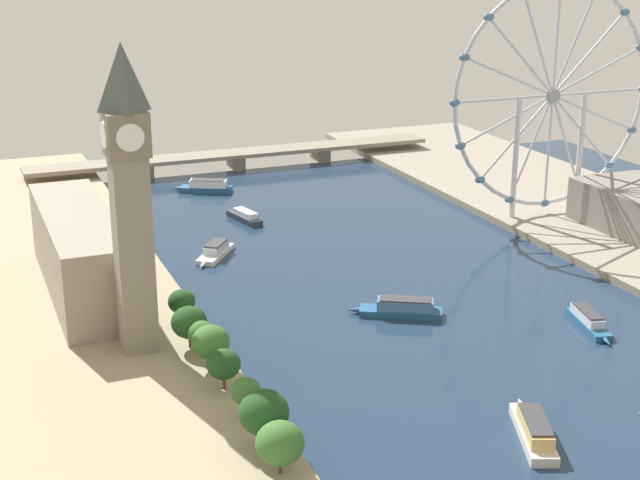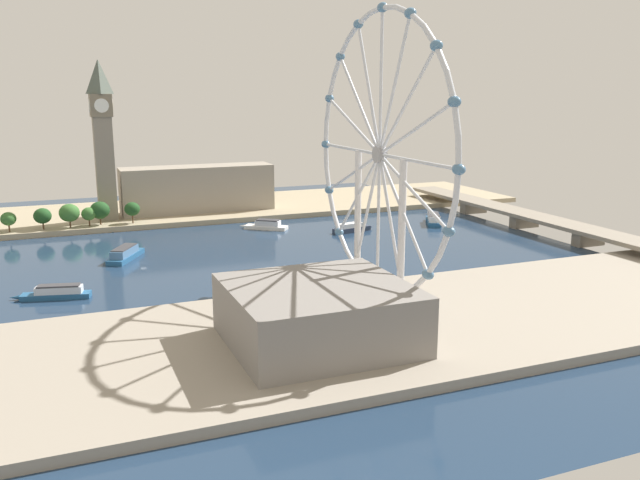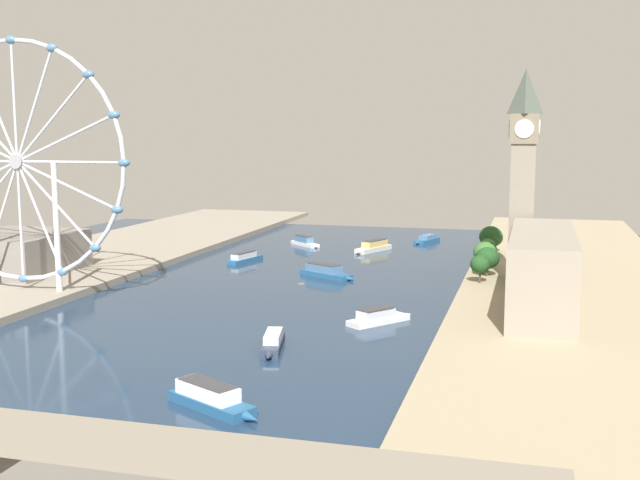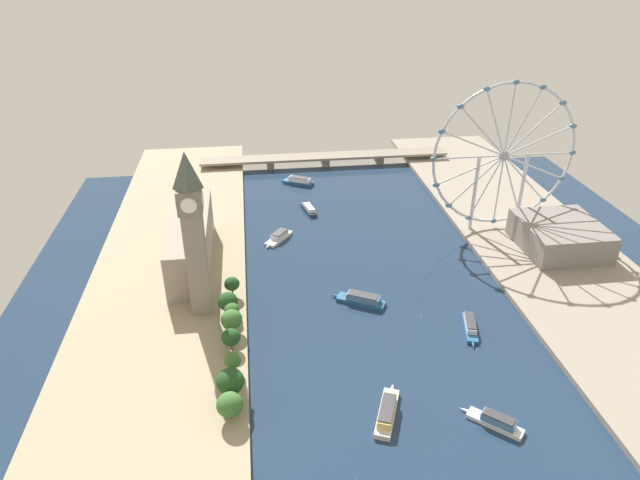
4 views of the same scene
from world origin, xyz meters
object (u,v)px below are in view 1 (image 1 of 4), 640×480
(tour_boat_4, at_px, (206,186))
(tour_boat_1, at_px, (534,429))
(tour_boat_0, at_px, (402,308))
(tour_boat_2, at_px, (215,251))
(clock_tower, at_px, (130,196))
(tour_boat_6, at_px, (244,216))
(parliament_block, at_px, (80,253))
(tour_boat_5, at_px, (588,320))
(ferris_wheel, at_px, (552,97))
(river_bridge, at_px, (235,155))

(tour_boat_4, bearing_deg, tour_boat_1, 120.52)
(tour_boat_0, distance_m, tour_boat_2, 89.19)
(clock_tower, xyz_separation_m, tour_boat_6, (70.12, 120.47, -47.07))
(parliament_block, distance_m, tour_boat_5, 168.11)
(tour_boat_4, bearing_deg, ferris_wheel, 168.93)
(tour_boat_0, xyz_separation_m, tour_boat_5, (50.80, -30.40, -0.36))
(river_bridge, xyz_separation_m, tour_boat_6, (-25.36, -94.26, -4.59))
(clock_tower, distance_m, ferris_wheel, 205.30)
(ferris_wheel, bearing_deg, tour_boat_4, 141.24)
(clock_tower, bearing_deg, tour_boat_4, 68.63)
(clock_tower, xyz_separation_m, tour_boat_5, (136.50, -30.57, -46.97))
(tour_boat_4, bearing_deg, tour_boat_0, 123.61)
(clock_tower, height_order, tour_boat_0, clock_tower)
(clock_tower, height_order, parliament_block, clock_tower)
(clock_tower, relative_size, tour_boat_2, 3.56)
(clock_tower, relative_size, river_bridge, 0.41)
(tour_boat_1, bearing_deg, tour_boat_0, 18.38)
(tour_boat_1, relative_size, tour_boat_4, 1.14)
(parliament_block, xyz_separation_m, tour_boat_0, (94.13, -53.54, -14.21))
(ferris_wheel, bearing_deg, clock_tower, -158.99)
(tour_boat_0, height_order, tour_boat_6, tour_boat_0)
(parliament_block, bearing_deg, tour_boat_5, -30.08)
(tour_boat_0, bearing_deg, tour_boat_6, -53.74)
(clock_tower, xyz_separation_m, parliament_block, (-8.43, 53.37, -32.40))
(tour_boat_2, distance_m, tour_boat_6, 47.73)
(clock_tower, relative_size, ferris_wheel, 0.89)
(ferris_wheel, xyz_separation_m, tour_boat_5, (-55.11, -104.17, -51.13))
(parliament_block, bearing_deg, tour_boat_2, 25.81)
(ferris_wheel, distance_m, tour_boat_6, 139.92)
(ferris_wheel, height_order, tour_boat_2, ferris_wheel)
(clock_tower, distance_m, tour_boat_5, 147.55)
(parliament_block, xyz_separation_m, river_bridge, (103.91, 161.36, -10.07))
(ferris_wheel, height_order, tour_boat_0, ferris_wheel)
(tour_boat_0, height_order, tour_boat_2, tour_boat_0)
(clock_tower, distance_m, tour_boat_2, 103.00)
(parliament_block, relative_size, tour_boat_5, 3.15)
(river_bridge, xyz_separation_m, tour_boat_0, (-9.78, -214.90, -4.13))
(tour_boat_0, distance_m, tour_boat_5, 59.20)
(tour_boat_0, distance_m, tour_boat_4, 174.16)
(clock_tower, distance_m, tour_boat_4, 191.57)
(tour_boat_1, height_order, tour_boat_6, tour_boat_1)
(ferris_wheel, xyz_separation_m, river_bridge, (-96.13, 141.12, -46.63))
(ferris_wheel, distance_m, tour_boat_0, 138.69)
(tour_boat_0, relative_size, tour_boat_6, 1.14)
(ferris_wheel, relative_size, tour_boat_4, 3.57)
(clock_tower, height_order, river_bridge, clock_tower)
(clock_tower, bearing_deg, tour_boat_6, 59.80)
(tour_boat_5, height_order, tour_boat_6, tour_boat_5)
(ferris_wheel, relative_size, tour_boat_0, 3.34)
(ferris_wheel, xyz_separation_m, tour_boat_6, (-121.48, 46.87, -51.23))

